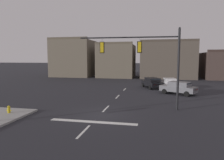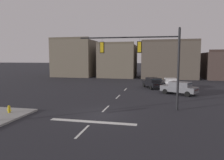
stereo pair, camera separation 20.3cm
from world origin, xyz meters
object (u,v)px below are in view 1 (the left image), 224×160
(car_lot_middle, at_px, (179,88))
(car_lot_farside, at_px, (170,83))
(signal_mast_near_side, at_px, (149,55))
(car_lot_nearside, at_px, (152,83))
(fire_hydrant, at_px, (9,111))

(car_lot_middle, xyz_separation_m, car_lot_farside, (-0.72, 4.30, 0.00))
(signal_mast_near_side, height_order, car_lot_middle, signal_mast_near_side)
(car_lot_nearside, distance_m, car_lot_middle, 6.03)
(signal_mast_near_side, distance_m, car_lot_nearside, 14.17)
(car_lot_nearside, bearing_deg, fire_hydrant, -122.02)
(car_lot_middle, relative_size, fire_hydrant, 6.28)
(signal_mast_near_side, bearing_deg, car_lot_nearside, 89.08)
(car_lot_farside, bearing_deg, fire_hydrant, -128.88)
(car_lot_middle, bearing_deg, car_lot_nearside, 123.90)
(signal_mast_near_side, xyz_separation_m, fire_hydrant, (-10.91, -4.18, -4.46))
(signal_mast_near_side, distance_m, car_lot_middle, 10.11)
(car_lot_nearside, height_order, car_lot_middle, same)
(signal_mast_near_side, xyz_separation_m, car_lot_farside, (2.86, 12.90, -3.93))
(car_lot_farside, height_order, fire_hydrant, car_lot_farside)
(signal_mast_near_side, bearing_deg, car_lot_middle, 67.40)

